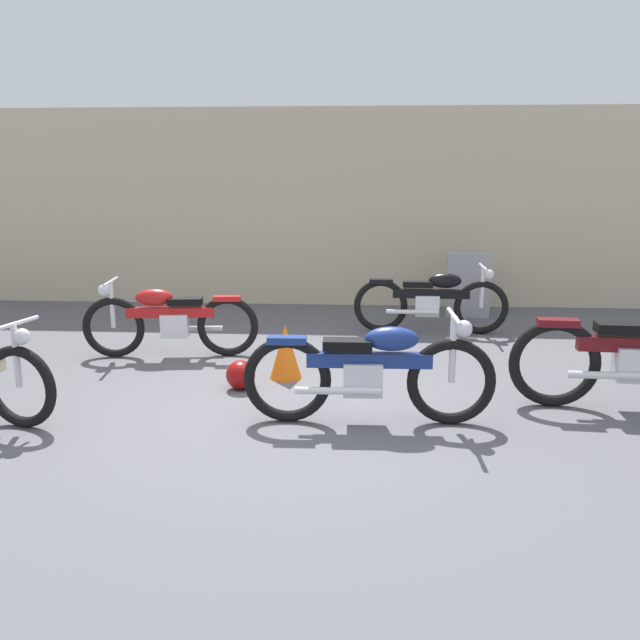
{
  "coord_description": "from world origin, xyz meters",
  "views": [
    {
      "loc": [
        0.54,
        -5.38,
        2.03
      ],
      "look_at": [
        0.12,
        1.02,
        0.55
      ],
      "focal_mm": 36.56,
      "sensor_mm": 36.0,
      "label": 1
    }
  ],
  "objects": [
    {
      "name": "motorcycle_blue",
      "position": [
        0.63,
        -0.33,
        0.44
      ],
      "size": [
        2.05,
        0.57,
        0.92
      ],
      "rotation": [
        0.0,
        0.0,
        0.02
      ],
      "color": "black",
      "rests_on": "ground_plane"
    },
    {
      "name": "stone_marker",
      "position": [
        2.04,
        3.76,
        0.45
      ],
      "size": [
        0.62,
        0.25,
        0.9
      ],
      "primitive_type": "cube",
      "rotation": [
        0.0,
        0.0,
        -0.08
      ],
      "color": "#9E9EA3",
      "rests_on": "ground_plane"
    },
    {
      "name": "building_wall",
      "position": [
        0.0,
        4.63,
        1.47
      ],
      "size": [
        18.0,
        0.3,
        2.94
      ],
      "primitive_type": "cube",
      "color": "beige",
      "rests_on": "ground_plane"
    },
    {
      "name": "traffic_cone",
      "position": [
        -0.21,
        0.81,
        0.28
      ],
      "size": [
        0.32,
        0.32,
        0.55
      ],
      "primitive_type": "cone",
      "color": "orange",
      "rests_on": "ground_plane"
    },
    {
      "name": "motorcycle_black",
      "position": [
        1.43,
        2.76,
        0.42
      ],
      "size": [
        1.95,
        0.54,
        0.87
      ],
      "rotation": [
        0.0,
        0.0,
        -0.02
      ],
      "color": "black",
      "rests_on": "ground_plane"
    },
    {
      "name": "ground_plane",
      "position": [
        0.0,
        0.0,
        0.0
      ],
      "size": [
        40.0,
        40.0,
        0.0
      ],
      "primitive_type": "plane",
      "color": "#56565B"
    },
    {
      "name": "motorcycle_red",
      "position": [
        -1.58,
        1.49,
        0.42
      ],
      "size": [
        1.93,
        0.54,
        0.87
      ],
      "rotation": [
        0.0,
        0.0,
        3.25
      ],
      "color": "black",
      "rests_on": "ground_plane"
    },
    {
      "name": "helmet",
      "position": [
        -0.59,
        0.44,
        0.14
      ],
      "size": [
        0.28,
        0.28,
        0.28
      ],
      "primitive_type": "sphere",
      "color": "maroon",
      "rests_on": "ground_plane"
    }
  ]
}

